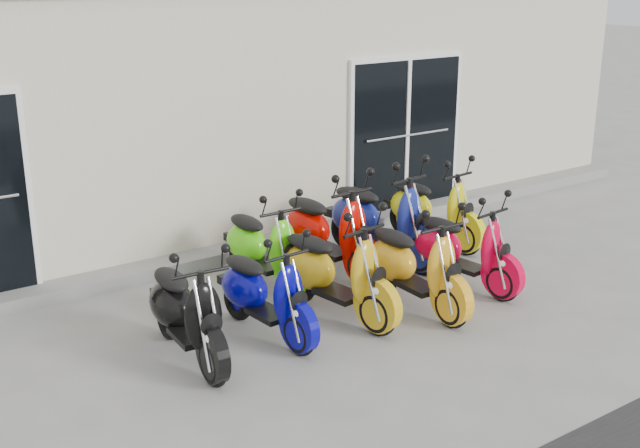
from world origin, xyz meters
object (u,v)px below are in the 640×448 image
(scooter_back_blue, at_px, (381,207))
(scooter_back_green, at_px, (263,236))
(scooter_front_blue, at_px, (265,281))
(scooter_front_black, at_px, (186,299))
(scooter_front_red, at_px, (464,237))
(scooter_back_yellow, at_px, (433,199))
(scooter_front_orange_b, at_px, (416,253))
(scooter_front_orange_a, at_px, (335,259))
(scooter_back_red, at_px, (328,219))

(scooter_back_blue, bearing_deg, scooter_back_green, 166.84)
(scooter_front_blue, bearing_deg, scooter_front_black, 177.29)
(scooter_front_red, distance_m, scooter_back_yellow, 1.50)
(scooter_front_orange_b, xyz_separation_m, scooter_back_green, (-0.98, 1.46, -0.02))
(scooter_front_orange_a, xyz_separation_m, scooter_back_red, (0.68, 1.07, 0.02))
(scooter_front_orange_b, bearing_deg, scooter_back_blue, 66.35)
(scooter_front_red, height_order, scooter_back_green, scooter_back_green)
(scooter_front_orange_b, relative_size, scooter_back_blue, 0.90)
(scooter_back_blue, bearing_deg, scooter_front_black, -170.72)
(scooter_front_orange_b, height_order, scooter_back_yellow, scooter_front_orange_b)
(scooter_front_blue, relative_size, scooter_back_blue, 0.84)
(scooter_front_blue, height_order, scooter_front_orange_a, scooter_front_orange_a)
(scooter_back_green, xyz_separation_m, scooter_back_red, (0.84, -0.09, 0.07))
(scooter_front_red, height_order, scooter_back_yellow, scooter_back_yellow)
(scooter_front_orange_b, relative_size, scooter_back_green, 1.03)
(scooter_front_red, relative_size, scooter_back_yellow, 0.96)
(scooter_front_black, relative_size, scooter_back_green, 1.02)
(scooter_front_orange_a, xyz_separation_m, scooter_front_red, (1.67, -0.16, -0.05))
(scooter_front_orange_a, distance_m, scooter_front_red, 1.68)
(scooter_back_green, bearing_deg, scooter_front_blue, -121.45)
(scooter_back_red, bearing_deg, scooter_front_black, -159.66)
(scooter_front_blue, height_order, scooter_back_red, scooter_back_red)
(scooter_front_black, distance_m, scooter_back_green, 1.90)
(scooter_back_green, bearing_deg, scooter_back_red, -7.10)
(scooter_back_yellow, bearing_deg, scooter_back_green, 173.23)
(scooter_back_green, distance_m, scooter_back_yellow, 2.57)
(scooter_front_blue, relative_size, scooter_front_orange_a, 0.90)
(scooter_back_green, relative_size, scooter_back_red, 0.90)
(scooter_front_orange_b, bearing_deg, scooter_front_orange_a, 161.41)
(scooter_front_black, height_order, scooter_front_blue, scooter_front_black)
(scooter_front_orange_a, height_order, scooter_back_yellow, scooter_front_orange_a)
(scooter_front_black, height_order, scooter_front_orange_b, scooter_front_orange_b)
(scooter_back_green, relative_size, scooter_back_yellow, 0.98)
(scooter_front_orange_a, xyz_separation_m, scooter_back_green, (-0.16, 1.16, -0.04))
(scooter_front_blue, xyz_separation_m, scooter_back_red, (1.50, 1.03, 0.09))
(scooter_back_yellow, bearing_deg, scooter_back_blue, 179.62)
(scooter_back_green, distance_m, scooter_back_red, 0.84)
(scooter_front_blue, distance_m, scooter_back_red, 1.82)
(scooter_front_black, xyz_separation_m, scooter_back_yellow, (4.08, 1.13, 0.01))
(scooter_back_yellow, bearing_deg, scooter_back_red, 176.04)
(scooter_front_red, bearing_deg, scooter_back_red, 121.85)
(scooter_front_black, relative_size, scooter_front_orange_a, 0.95)
(scooter_front_orange_a, bearing_deg, scooter_back_blue, 27.01)
(scooter_front_orange_b, distance_m, scooter_back_red, 1.38)
(scooter_front_orange_b, height_order, scooter_back_blue, scooter_back_blue)
(scooter_front_blue, xyz_separation_m, scooter_back_yellow, (3.23, 1.10, 0.04))
(scooter_front_blue, height_order, scooter_front_red, scooter_front_red)
(scooter_front_orange_b, height_order, scooter_back_red, scooter_back_red)
(scooter_front_blue, bearing_deg, scooter_back_red, 30.20)
(scooter_front_red, height_order, scooter_back_blue, scooter_back_blue)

